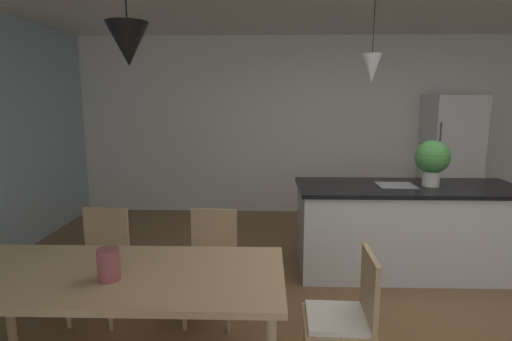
% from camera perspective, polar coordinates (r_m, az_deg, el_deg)
% --- Properties ---
extents(ground_plane, '(10.00, 8.40, 0.04)m').
position_cam_1_polar(ground_plane, '(3.63, 21.45, -19.81)').
color(ground_plane, brown).
extents(wall_back_kitchen, '(10.00, 0.12, 2.70)m').
position_cam_1_polar(wall_back_kitchen, '(6.33, 12.29, 6.22)').
color(wall_back_kitchen, white).
rests_on(wall_back_kitchen, ground_plane).
extents(dining_table, '(2.00, 0.87, 0.74)m').
position_cam_1_polar(dining_table, '(2.60, -19.44, -14.92)').
color(dining_table, tan).
rests_on(dining_table, ground_plane).
extents(chair_far_left, '(0.43, 0.43, 0.87)m').
position_cam_1_polar(chair_far_left, '(3.52, -21.44, -11.83)').
color(chair_far_left, tan).
rests_on(chair_far_left, ground_plane).
extents(chair_kitchen_end, '(0.42, 0.42, 0.87)m').
position_cam_1_polar(chair_kitchen_end, '(2.58, 12.75, -19.77)').
color(chair_kitchen_end, tan).
rests_on(chair_kitchen_end, ground_plane).
extents(chair_far_right, '(0.43, 0.43, 0.87)m').
position_cam_1_polar(chair_far_right, '(3.29, -6.44, -12.78)').
color(chair_far_right, tan).
rests_on(chair_far_right, ground_plane).
extents(kitchen_island, '(2.23, 0.86, 0.91)m').
position_cam_1_polar(kitchen_island, '(4.38, 20.80, -7.68)').
color(kitchen_island, silver).
rests_on(kitchen_island, ground_plane).
extents(refrigerator, '(0.70, 0.67, 1.82)m').
position_cam_1_polar(refrigerator, '(6.45, 26.06, 1.56)').
color(refrigerator, silver).
rests_on(refrigerator, ground_plane).
extents(pendant_over_table, '(0.23, 0.23, 0.77)m').
position_cam_1_polar(pendant_over_table, '(2.37, -17.88, 16.89)').
color(pendant_over_table, black).
extents(pendant_over_island_main, '(0.18, 0.18, 0.79)m').
position_cam_1_polar(pendant_over_island_main, '(4.07, 16.27, 13.89)').
color(pendant_over_island_main, black).
extents(potted_plant_on_island, '(0.33, 0.33, 0.46)m').
position_cam_1_polar(potted_plant_on_island, '(4.30, 23.97, 1.49)').
color(potted_plant_on_island, beige).
rests_on(potted_plant_on_island, kitchen_island).
extents(vase_on_dining_table, '(0.13, 0.13, 0.18)m').
position_cam_1_polar(vase_on_dining_table, '(2.46, -20.39, -12.51)').
color(vase_on_dining_table, '#994C51').
rests_on(vase_on_dining_table, dining_table).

